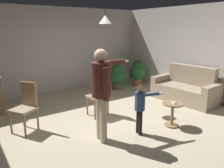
{
  "coord_description": "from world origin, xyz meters",
  "views": [
    {
      "loc": [
        -2.6,
        -3.75,
        2.07
      ],
      "look_at": [
        -0.21,
        -0.33,
        1.0
      ],
      "focal_mm": 35.55,
      "sensor_mm": 36.0,
      "label": 1
    }
  ],
  "objects": [
    {
      "name": "wall_back",
      "position": [
        0.0,
        3.2,
        1.35
      ],
      "size": [
        6.4,
        0.1,
        2.7
      ],
      "primitive_type": "cube",
      "color": "beige",
      "rests_on": "ground"
    },
    {
      "name": "dining_chair_by_counter",
      "position": [
        -1.61,
        0.71,
        0.55
      ],
      "size": [
        0.58,
        0.58,
        1.0
      ],
      "rotation": [
        0.0,
        0.0,
        2.13
      ],
      "color": "#99754C",
      "rests_on": "ground"
    },
    {
      "name": "person_child",
      "position": [
        0.18,
        -0.74,
        0.62
      ],
      "size": [
        0.5,
        0.38,
        1.0
      ],
      "rotation": [
        0.0,
        0.0,
        -1.83
      ],
      "color": "black",
      "rests_on": "ground"
    },
    {
      "name": "person_adult",
      "position": [
        -0.57,
        -0.53,
        1.07
      ],
      "size": [
        0.87,
        0.49,
        1.72
      ],
      "rotation": [
        0.0,
        0.0,
        -1.72
      ],
      "color": "tan",
      "rests_on": "ground"
    },
    {
      "name": "potted_plant_by_wall",
      "position": [
        2.66,
        2.15,
        0.51
      ],
      "size": [
        0.6,
        0.6,
        0.92
      ],
      "color": "brown",
      "rests_on": "ground"
    },
    {
      "name": "potted_plant_corner",
      "position": [
        1.74,
        2.17,
        0.48
      ],
      "size": [
        0.56,
        0.56,
        0.87
      ],
      "color": "#4C4742",
      "rests_on": "ground"
    },
    {
      "name": "couch_floral",
      "position": [
        2.65,
        0.06,
        0.33
      ],
      "size": [
        1.0,
        1.86,
        1.0
      ],
      "rotation": [
        0.0,
        0.0,
        1.65
      ],
      "color": "tan",
      "rests_on": "ground"
    },
    {
      "name": "spare_remote_on_table",
      "position": [
        0.98,
        -0.89,
        0.54
      ],
      "size": [
        0.06,
        0.13,
        0.04
      ],
      "primitive_type": "cube",
      "rotation": [
        0.0,
        0.0,
        2.95
      ],
      "color": "white",
      "rests_on": "side_table_by_couch"
    },
    {
      "name": "wall_right",
      "position": [
        3.2,
        0.0,
        1.35
      ],
      "size": [
        0.1,
        6.4,
        2.7
      ],
      "primitive_type": "cube",
      "color": "beige",
      "rests_on": "ground"
    },
    {
      "name": "ground",
      "position": [
        0.0,
        0.0,
        0.0
      ],
      "size": [
        7.68,
        7.68,
        0.0
      ],
      "primitive_type": "plane",
      "color": "beige"
    },
    {
      "name": "ceiling_light_pendant",
      "position": [
        0.5,
        0.97,
        2.25
      ],
      "size": [
        0.32,
        0.32,
        0.55
      ],
      "color": "silver"
    },
    {
      "name": "dining_chair_near_wall",
      "position": [
        0.06,
        0.56,
        0.55
      ],
      "size": [
        0.43,
        0.43,
        1.0
      ],
      "rotation": [
        0.0,
        0.0,
        1.58
      ],
      "color": "#99754C",
      "rests_on": "ground"
    },
    {
      "name": "side_table_by_couch",
      "position": [
        1.0,
        -0.86,
        0.33
      ],
      "size": [
        0.44,
        0.44,
        0.52
      ],
      "color": "#99754C",
      "rests_on": "ground"
    }
  ]
}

